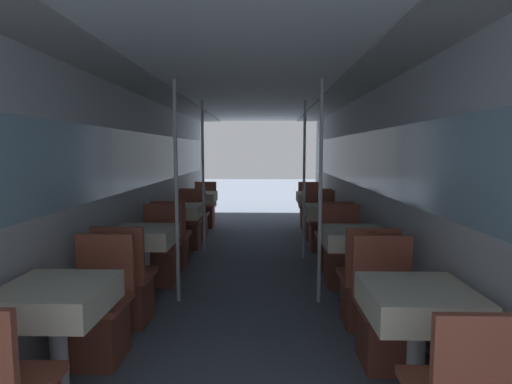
{
  "coord_description": "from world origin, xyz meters",
  "views": [
    {
      "loc": [
        0.18,
        -1.38,
        1.54
      ],
      "look_at": [
        0.09,
        2.27,
        1.16
      ],
      "focal_mm": 28.0,
      "sensor_mm": 36.0,
      "label": 1
    }
  ],
  "objects_px": {
    "dining_table_left_3": "(200,199)",
    "dining_table_right_0": "(418,308)",
    "chair_left_near_2": "(172,246)",
    "chair_right_far_0": "(387,325)",
    "chair_right_near_3": "(317,223)",
    "dining_table_left_2": "(180,213)",
    "dining_table_right_2": "(327,214)",
    "dining_table_left_1": "(144,240)",
    "chair_right_far_2": "(322,231)",
    "support_pole_left_1": "(176,193)",
    "dining_table_left_0": "(56,304)",
    "chair_right_near_2": "(333,247)",
    "chair_left_far_0": "(98,322)",
    "support_pole_left_2": "(203,180)",
    "chair_left_far_1": "(159,259)",
    "chair_left_near_3": "(195,223)",
    "chair_left_far_3": "(205,213)",
    "support_pole_right_2": "(304,181)",
    "chair_right_far_1": "(342,260)",
    "dining_table_right_3": "(313,199)",
    "chair_left_near_1": "(127,292)",
    "chair_left_far_2": "(188,230)",
    "support_pole_right_1": "(320,193)",
    "dining_table_right_1": "(353,241)",
    "chair_right_near_1": "(366,294)",
    "chair_right_far_3": "(310,214)"
  },
  "relations": [
    {
      "from": "dining_table_right_1",
      "to": "dining_table_left_3",
      "type": "bearing_deg",
      "value": 121.76
    },
    {
      "from": "dining_table_right_0",
      "to": "dining_table_right_3",
      "type": "distance_m",
      "value": 5.11
    },
    {
      "from": "chair_left_far_3",
      "to": "chair_right_near_2",
      "type": "distance_m",
      "value": 3.5
    },
    {
      "from": "dining_table_left_3",
      "to": "dining_table_right_0",
      "type": "bearing_deg",
      "value": -67.57
    },
    {
      "from": "dining_table_right_2",
      "to": "chair_right_far_2",
      "type": "xyz_separation_m",
      "value": [
        0.0,
        0.54,
        -0.35
      ]
    },
    {
      "from": "chair_left_far_1",
      "to": "dining_table_left_3",
      "type": "xyz_separation_m",
      "value": [
        0.0,
        2.86,
        0.35
      ]
    },
    {
      "from": "chair_left_far_1",
      "to": "dining_table_right_1",
      "type": "bearing_deg",
      "value": 165.58
    },
    {
      "from": "dining_table_left_1",
      "to": "support_pole_left_2",
      "type": "distance_m",
      "value": 1.8
    },
    {
      "from": "dining_table_left_2",
      "to": "dining_table_left_3",
      "type": "relative_size",
      "value": 1.0
    },
    {
      "from": "dining_table_left_1",
      "to": "chair_right_far_2",
      "type": "relative_size",
      "value": 0.84
    },
    {
      "from": "dining_table_left_0",
      "to": "chair_right_near_2",
      "type": "xyz_separation_m",
      "value": [
        2.11,
        2.86,
        -0.35
      ]
    },
    {
      "from": "support_pole_right_2",
      "to": "dining_table_right_2",
      "type": "bearing_deg",
      "value": -0.0
    },
    {
      "from": "support_pole_left_1",
      "to": "chair_right_far_0",
      "type": "xyz_separation_m",
      "value": [
        1.77,
        -1.16,
        -0.83
      ]
    },
    {
      "from": "chair_left_far_0",
      "to": "support_pole_left_1",
      "type": "height_order",
      "value": "support_pole_left_1"
    },
    {
      "from": "dining_table_left_0",
      "to": "dining_table_right_0",
      "type": "height_order",
      "value": "same"
    },
    {
      "from": "dining_table_right_1",
      "to": "chair_right_near_1",
      "type": "height_order",
      "value": "chair_right_near_1"
    },
    {
      "from": "dining_table_right_0",
      "to": "chair_right_far_0",
      "type": "bearing_deg",
      "value": 90.0
    },
    {
      "from": "chair_right_near_1",
      "to": "dining_table_right_2",
      "type": "bearing_deg",
      "value": 90.0
    },
    {
      "from": "chair_left_near_1",
      "to": "dining_table_right_2",
      "type": "distance_m",
      "value": 3.1
    },
    {
      "from": "chair_right_far_1",
      "to": "dining_table_right_3",
      "type": "bearing_deg",
      "value": -90.0
    },
    {
      "from": "chair_left_far_3",
      "to": "chair_right_far_3",
      "type": "relative_size",
      "value": 1.0
    },
    {
      "from": "dining_table_left_1",
      "to": "support_pole_left_2",
      "type": "bearing_deg",
      "value": 78.8
    },
    {
      "from": "chair_left_near_1",
      "to": "dining_table_right_1",
      "type": "bearing_deg",
      "value": 14.42
    },
    {
      "from": "support_pole_left_2",
      "to": "support_pole_right_1",
      "type": "height_order",
      "value": "same"
    },
    {
      "from": "chair_left_far_3",
      "to": "chair_left_far_1",
      "type": "bearing_deg",
      "value": 90.0
    },
    {
      "from": "chair_left_far_1",
      "to": "chair_left_near_3",
      "type": "distance_m",
      "value": 2.32
    },
    {
      "from": "dining_table_left_1",
      "to": "dining_table_right_0",
      "type": "bearing_deg",
      "value": -38.93
    },
    {
      "from": "dining_table_left_0",
      "to": "dining_table_right_1",
      "type": "distance_m",
      "value": 2.71
    },
    {
      "from": "chair_left_far_0",
      "to": "dining_table_right_2",
      "type": "distance_m",
      "value": 3.58
    },
    {
      "from": "dining_table_left_3",
      "to": "dining_table_right_0",
      "type": "xyz_separation_m",
      "value": [
        2.11,
        -5.11,
        0.0
      ]
    },
    {
      "from": "dining_table_left_2",
      "to": "support_pole_left_2",
      "type": "height_order",
      "value": "support_pole_left_2"
    },
    {
      "from": "dining_table_left_2",
      "to": "dining_table_right_2",
      "type": "distance_m",
      "value": 2.11
    },
    {
      "from": "support_pole_left_1",
      "to": "chair_right_far_2",
      "type": "xyz_separation_m",
      "value": [
        1.77,
        2.25,
        -0.83
      ]
    },
    {
      "from": "chair_right_near_1",
      "to": "dining_table_right_3",
      "type": "bearing_deg",
      "value": 90.0
    },
    {
      "from": "chair_left_far_2",
      "to": "support_pole_right_1",
      "type": "height_order",
      "value": "support_pole_right_1"
    },
    {
      "from": "chair_left_far_0",
      "to": "support_pole_right_2",
      "type": "xyz_separation_m",
      "value": [
        1.77,
        2.86,
        0.83
      ]
    },
    {
      "from": "dining_table_left_2",
      "to": "chair_left_far_2",
      "type": "height_order",
      "value": "chair_left_far_2"
    },
    {
      "from": "dining_table_left_2",
      "to": "dining_table_right_0",
      "type": "distance_m",
      "value": 4.01
    },
    {
      "from": "support_pole_left_2",
      "to": "chair_right_near_2",
      "type": "xyz_separation_m",
      "value": [
        1.77,
        -0.54,
        -0.83
      ]
    },
    {
      "from": "chair_right_far_0",
      "to": "chair_right_near_2",
      "type": "height_order",
      "value": "same"
    },
    {
      "from": "chair_left_near_3",
      "to": "chair_right_near_2",
      "type": "bearing_deg",
      "value": -38.93
    },
    {
      "from": "dining_table_left_3",
      "to": "dining_table_left_2",
      "type": "bearing_deg",
      "value": -90.0
    },
    {
      "from": "dining_table_right_3",
      "to": "chair_right_far_1",
      "type": "bearing_deg",
      "value": -90.0
    },
    {
      "from": "chair_left_far_2",
      "to": "chair_right_far_1",
      "type": "height_order",
      "value": "same"
    },
    {
      "from": "chair_left_near_2",
      "to": "chair_right_far_0",
      "type": "xyz_separation_m",
      "value": [
        2.11,
        -2.32,
        0.0
      ]
    },
    {
      "from": "chair_left_near_2",
      "to": "chair_left_near_3",
      "type": "xyz_separation_m",
      "value": [
        0.0,
        1.7,
        0.0
      ]
    },
    {
      "from": "dining_table_left_3",
      "to": "chair_right_near_3",
      "type": "distance_m",
      "value": 2.21
    },
    {
      "from": "support_pole_left_1",
      "to": "support_pole_right_1",
      "type": "xyz_separation_m",
      "value": [
        1.43,
        0.0,
        0.0
      ]
    },
    {
      "from": "chair_left_far_1",
      "to": "support_pole_left_2",
      "type": "distance_m",
      "value": 1.47
    },
    {
      "from": "support_pole_left_1",
      "to": "dining_table_right_3",
      "type": "bearing_deg",
      "value": 62.52
    }
  ]
}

